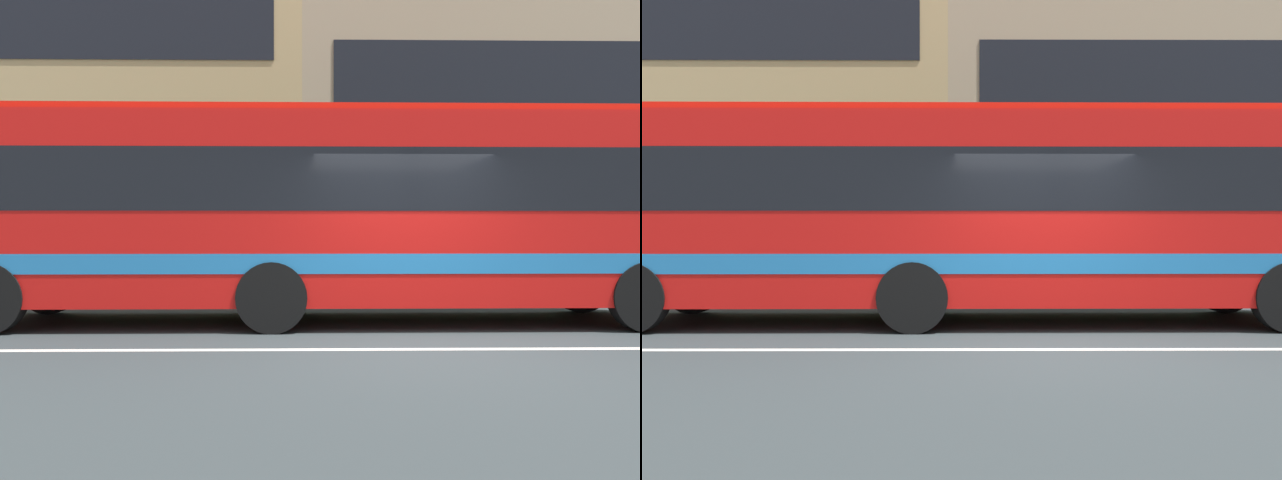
% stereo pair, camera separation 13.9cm
% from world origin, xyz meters
% --- Properties ---
extents(ground_plane, '(160.00, 160.00, 0.00)m').
position_xyz_m(ground_plane, '(0.00, 0.00, 0.00)').
color(ground_plane, '#343C3E').
extents(lane_centre_line, '(60.00, 0.16, 0.01)m').
position_xyz_m(lane_centre_line, '(0.00, 0.00, 0.00)').
color(lane_centre_line, silver).
rests_on(lane_centre_line, ground_plane).
extents(hedge_row_far, '(15.25, 1.10, 1.04)m').
position_xyz_m(hedge_row_far, '(1.50, 6.33, 0.52)').
color(hedge_row_far, '#286931').
rests_on(hedge_row_far, ground_plane).
extents(apartment_block_left, '(19.88, 9.99, 12.94)m').
position_xyz_m(apartment_block_left, '(-11.42, 16.16, 6.47)').
color(apartment_block_left, tan).
rests_on(apartment_block_left, ground_plane).
extents(apartment_block_right, '(22.24, 9.99, 9.99)m').
position_xyz_m(apartment_block_right, '(9.64, 16.16, 5.00)').
color(apartment_block_right, tan).
rests_on(apartment_block_right, ground_plane).
extents(transit_bus, '(11.24, 2.62, 3.25)m').
position_xyz_m(transit_bus, '(-1.16, 2.49, 1.79)').
color(transit_bus, red).
rests_on(transit_bus, ground_plane).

